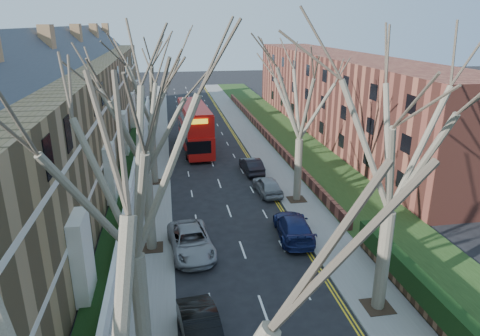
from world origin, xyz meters
name	(u,v)px	position (x,y,z in m)	size (l,w,h in m)	color
pavement_left	(154,149)	(-6.00, 39.00, 0.06)	(3.00, 102.00, 0.12)	slate
pavement_right	(257,144)	(6.00, 39.00, 0.06)	(3.00, 102.00, 0.12)	slate
terrace_left	(62,119)	(-13.65, 31.00, 5.53)	(9.70, 78.00, 13.60)	olive
flats_right	(339,95)	(17.46, 43.00, 4.98)	(13.97, 54.00, 10.00)	brown
front_wall_left	(135,167)	(-7.65, 31.00, 0.62)	(0.30, 78.00, 1.00)	white
grass_verge_right	(294,142)	(10.50, 39.00, 0.15)	(6.00, 102.00, 0.06)	#1C3212
tree_left_mid	(127,150)	(-5.70, 6.00, 9.56)	(10.50, 10.50, 14.71)	brown
tree_left_far	(141,106)	(-5.70, 16.00, 9.24)	(10.15, 10.15, 14.22)	brown
tree_left_dist	(148,76)	(-5.70, 28.00, 9.56)	(10.50, 10.50, 14.71)	brown
tree_right_mid	(400,124)	(5.70, 8.00, 9.56)	(10.50, 10.50, 14.71)	brown
tree_right_far	(302,86)	(5.70, 22.00, 9.24)	(10.15, 10.15, 14.22)	brown
double_decker_bus	(195,128)	(-1.33, 38.39, 2.45)	(3.45, 12.04, 4.95)	#B3100C
car_left_mid	(202,333)	(-3.29, 6.77, 0.78)	(1.65, 4.73, 1.56)	black
car_left_far	(191,241)	(-3.24, 15.25, 0.76)	(2.52, 5.46, 1.52)	gray
car_right_near	(294,227)	(3.67, 16.10, 0.77)	(2.16, 5.32, 1.55)	navy
car_right_mid	(267,185)	(3.70, 23.94, 0.74)	(1.76, 4.37, 1.49)	gray
car_right_far	(252,165)	(3.43, 29.40, 0.73)	(1.55, 4.44, 1.46)	black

